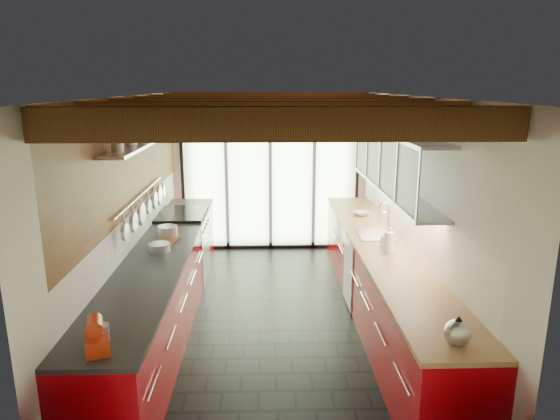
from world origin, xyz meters
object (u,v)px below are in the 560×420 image
object	(u,v)px
soap_bottle	(385,239)
paper_towel	(389,242)
stand_mixer	(97,336)
bowl	(361,213)
kettle	(458,331)

from	to	relation	value
soap_bottle	paper_towel	bearing A→B (deg)	-90.00
stand_mixer	soap_bottle	size ratio (longest dim) A/B	1.64
paper_towel	bowl	world-z (taller)	paper_towel
kettle	bowl	bearing A→B (deg)	90.00
stand_mixer	paper_towel	bearing A→B (deg)	38.13
paper_towel	bowl	size ratio (longest dim) A/B	1.24
bowl	kettle	bearing A→B (deg)	-90.00
kettle	stand_mixer	bearing A→B (deg)	179.84
soap_bottle	bowl	bearing A→B (deg)	90.00
bowl	paper_towel	bearing A→B (deg)	-90.00
kettle	paper_towel	xyz separation A→B (m)	(0.00, 2.00, 0.02)
stand_mixer	bowl	bearing A→B (deg)	54.85
stand_mixer	soap_bottle	xyz separation A→B (m)	(2.54, 2.19, -0.00)
kettle	soap_bottle	bearing A→B (deg)	90.00
paper_towel	soap_bottle	xyz separation A→B (m)	(0.00, 0.19, -0.02)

